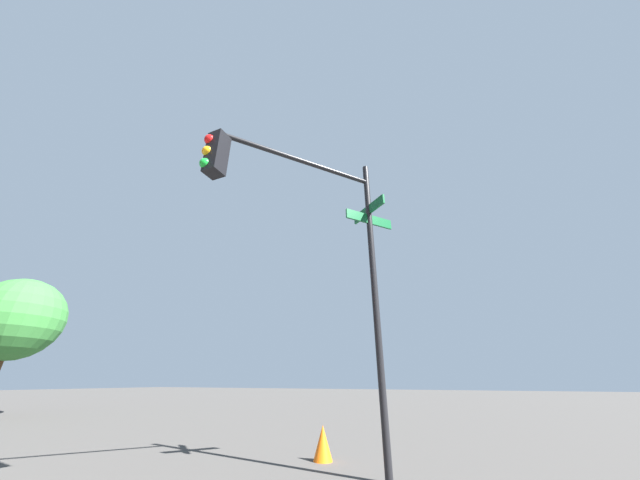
{
  "coord_description": "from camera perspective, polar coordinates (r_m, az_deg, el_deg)",
  "views": [
    {
      "loc": [
        -8.0,
        -1.96,
        1.35
      ],
      "look_at": [
        -5.7,
        -7.06,
        3.93
      ],
      "focal_mm": 17.18,
      "sensor_mm": 36.0,
      "label": 1
    }
  ],
  "objects": [
    {
      "name": "traffic_signal_near",
      "position": [
        5.53,
        -2.64,
        4.35
      ],
      "size": [
        2.5,
        3.09,
        5.65
      ],
      "color": "black",
      "rests_on": "ground_plane"
    },
    {
      "name": "street_tree",
      "position": [
        19.36,
        -44.74,
        -10.39
      ],
      "size": [
        3.52,
        3.52,
        5.61
      ],
      "color": "#4C331E",
      "rests_on": "ground_plane"
    },
    {
      "name": "traffic_cone",
      "position": [
        6.9,
        0.52,
        -33.58
      ],
      "size": [
        0.36,
        0.36,
        0.58
      ],
      "primitive_type": "cone",
      "color": "orange",
      "rests_on": "ground_plane"
    }
  ]
}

